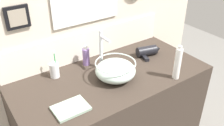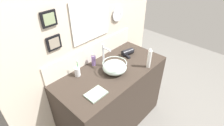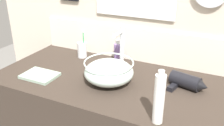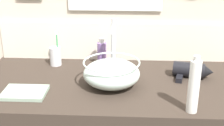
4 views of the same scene
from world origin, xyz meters
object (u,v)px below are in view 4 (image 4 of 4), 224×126
at_px(toothbrush_cup, 55,56).
at_px(lotion_bottle, 194,86).
at_px(glass_bowl_sink, 112,73).
at_px(hair_drier, 192,71).
at_px(shampoo_bottle, 102,53).
at_px(faucet, 113,43).
at_px(hand_towel, 25,93).

distance_m(toothbrush_cup, lotion_bottle, 0.81).
height_order(toothbrush_cup, lotion_bottle, lotion_bottle).
relative_size(glass_bowl_sink, toothbrush_cup, 1.39).
relative_size(hair_drier, lotion_bottle, 0.87).
bearing_deg(shampoo_bottle, hair_drier, -18.10).
xyz_separation_m(lotion_bottle, shampoo_bottle, (-0.41, 0.49, -0.04)).
distance_m(glass_bowl_sink, hair_drier, 0.41).
xyz_separation_m(glass_bowl_sink, lotion_bottle, (0.34, -0.22, 0.05)).
height_order(faucet, hair_drier, faucet).
xyz_separation_m(glass_bowl_sink, shampoo_bottle, (-0.07, 0.27, 0.00)).
relative_size(hair_drier, shampoo_bottle, 1.37).
bearing_deg(lotion_bottle, faucet, 131.18).
bearing_deg(toothbrush_cup, hair_drier, -10.27).
bearing_deg(glass_bowl_sink, faucet, 90.00).
bearing_deg(hand_towel, toothbrush_cup, 80.06).
bearing_deg(faucet, lotion_bottle, -48.82).
height_order(hair_drier, toothbrush_cup, toothbrush_cup).
bearing_deg(hair_drier, toothbrush_cup, 169.73).
xyz_separation_m(glass_bowl_sink, hair_drier, (0.40, 0.12, -0.03)).
height_order(glass_bowl_sink, hand_towel, glass_bowl_sink).
bearing_deg(shampoo_bottle, glass_bowl_sink, -75.77).
relative_size(toothbrush_cup, hand_towel, 0.99).
height_order(glass_bowl_sink, hair_drier, glass_bowl_sink).
xyz_separation_m(hair_drier, shampoo_bottle, (-0.47, 0.15, 0.03)).
bearing_deg(shampoo_bottle, hand_towel, -129.83).
height_order(toothbrush_cup, shampoo_bottle, toothbrush_cup).
distance_m(faucet, toothbrush_cup, 0.35).
distance_m(toothbrush_cup, shampoo_bottle, 0.26).
height_order(hair_drier, lotion_bottle, lotion_bottle).
bearing_deg(shampoo_bottle, lotion_bottle, -50.62).
xyz_separation_m(toothbrush_cup, hand_towel, (-0.06, -0.36, -0.04)).
bearing_deg(toothbrush_cup, shampoo_bottle, 4.86).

